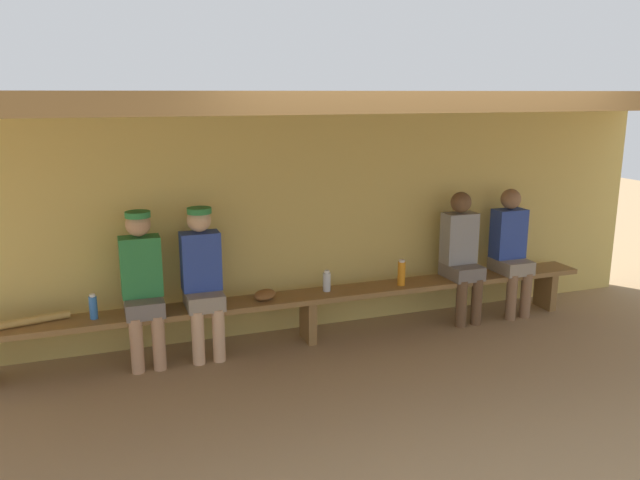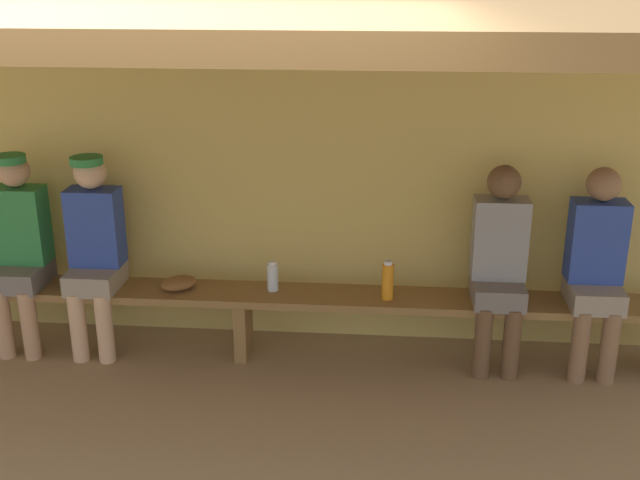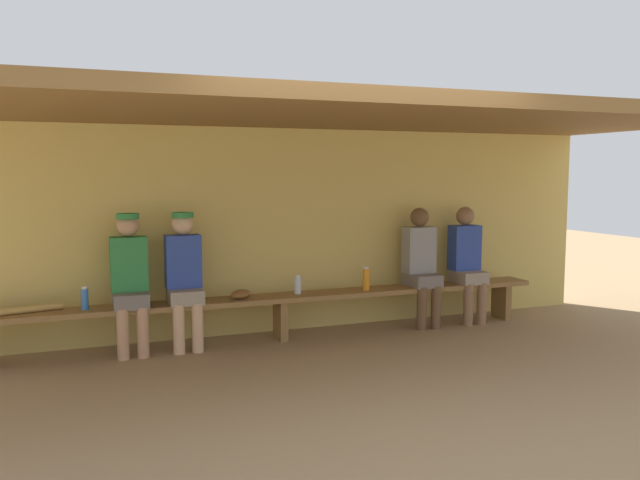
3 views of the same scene
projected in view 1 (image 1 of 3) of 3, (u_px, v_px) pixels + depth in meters
ground_plane at (377, 416)px, 4.61m from camera, size 24.00×24.00×0.00m
back_wall at (293, 219)px, 6.19m from camera, size 8.00×0.20×2.20m
dugout_roof at (344, 99)px, 4.74m from camera, size 8.00×2.80×0.12m
bench at (308, 302)px, 5.94m from camera, size 6.00×0.36×0.46m
player_leftmost at (511, 247)px, 6.62m from camera, size 0.34×0.42×1.34m
player_in_red at (142, 281)px, 5.37m from camera, size 0.34×0.42×1.34m
player_middle at (202, 275)px, 5.54m from camera, size 0.34×0.42×1.34m
player_near_post at (462, 252)px, 6.42m from camera, size 0.34×0.42×1.34m
water_bottle_green at (327, 281)px, 6.00m from camera, size 0.07×0.07×0.20m
water_bottle_blue at (93, 307)px, 5.26m from camera, size 0.07×0.07×0.22m
water_bottle_orange at (401, 273)px, 6.18m from camera, size 0.08×0.08×0.26m
baseball_glove_dark_brown at (265, 295)px, 5.77m from camera, size 0.29×0.28×0.09m
baseball_bat at (14, 324)px, 5.08m from camera, size 0.85×0.25×0.07m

